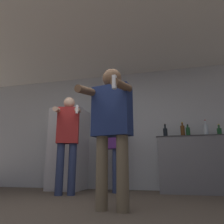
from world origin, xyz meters
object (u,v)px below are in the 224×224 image
(person_spectator_back, at_px, (110,138))
(bottle_brown_liquor, at_px, (188,132))
(refrigerator, at_px, (69,149))
(bottle_short_whiskey, at_px, (165,133))
(bottle_clear_vodka, at_px, (219,132))
(bottle_dark_rum, at_px, (183,131))
(person_woman_foreground, at_px, (112,122))
(person_man_side, at_px, (68,136))
(bottle_amber_bourbon, at_px, (206,131))

(person_spectator_back, bearing_deg, bottle_brown_liquor, 14.88)
(refrigerator, height_order, bottle_short_whiskey, refrigerator)
(refrigerator, height_order, bottle_brown_liquor, refrigerator)
(bottle_clear_vodka, distance_m, bottle_short_whiskey, 0.98)
(bottle_brown_liquor, bearing_deg, bottle_dark_rum, 180.00)
(person_woman_foreground, bearing_deg, person_man_side, 133.80)
(person_woman_foreground, bearing_deg, bottle_short_whiskey, 74.12)
(bottle_brown_liquor, height_order, bottle_clear_vodka, bottle_brown_liquor)
(bottle_dark_rum, bearing_deg, bottle_short_whiskey, 180.00)
(bottle_clear_vodka, height_order, person_man_side, person_man_side)
(bottle_clear_vodka, relative_size, bottle_short_whiskey, 0.84)
(bottle_short_whiskey, bearing_deg, bottle_amber_bourbon, -0.00)
(bottle_dark_rum, distance_m, person_man_side, 2.20)
(bottle_amber_bourbon, height_order, bottle_short_whiskey, bottle_amber_bourbon)
(bottle_dark_rum, xyz_separation_m, bottle_short_whiskey, (-0.33, 0.00, -0.02))
(person_man_side, bearing_deg, bottle_short_whiskey, 29.75)
(person_man_side, bearing_deg, person_woman_foreground, -46.20)
(bottle_amber_bourbon, height_order, person_man_side, person_man_side)
(bottle_clear_vodka, xyz_separation_m, bottle_short_whiskey, (-0.98, 0.00, 0.02))
(refrigerator, bearing_deg, bottle_short_whiskey, 2.94)
(bottle_amber_bourbon, relative_size, person_spectator_back, 0.21)
(bottle_dark_rum, xyz_separation_m, person_woman_foreground, (-0.91, -2.05, -0.18))
(bottle_dark_rum, height_order, person_spectator_back, person_spectator_back)
(bottle_brown_liquor, xyz_separation_m, person_woman_foreground, (-1.01, -2.05, -0.16))
(bottle_clear_vodka, distance_m, person_man_side, 2.80)
(person_spectator_back, bearing_deg, bottle_dark_rum, 15.89)
(bottle_clear_vodka, relative_size, person_spectator_back, 0.16)
(bottle_brown_liquor, bearing_deg, person_man_side, -155.58)
(refrigerator, relative_size, bottle_clear_vodka, 6.71)
(bottle_amber_bourbon, distance_m, bottle_clear_vodka, 0.23)
(person_woman_foreground, height_order, person_man_side, person_man_side)
(bottle_short_whiskey, bearing_deg, person_spectator_back, -159.43)
(bottle_amber_bourbon, relative_size, bottle_brown_liquor, 1.28)
(bottle_brown_liquor, relative_size, bottle_clear_vodka, 1.08)
(bottle_dark_rum, relative_size, person_man_side, 0.19)
(bottle_amber_bourbon, xyz_separation_m, bottle_clear_vodka, (0.23, 0.00, -0.04))
(bottle_short_whiskey, bearing_deg, bottle_dark_rum, -0.00)
(refrigerator, distance_m, bottle_short_whiskey, 2.03)
(bottle_dark_rum, bearing_deg, bottle_brown_liquor, 0.00)
(bottle_short_whiskey, distance_m, person_woman_foreground, 2.14)
(bottle_clear_vodka, bearing_deg, refrigerator, -178.03)
(bottle_amber_bourbon, distance_m, person_spectator_back, 1.84)
(bottle_clear_vodka, height_order, bottle_short_whiskey, bottle_short_whiskey)
(bottle_short_whiskey, distance_m, person_spectator_back, 1.11)
(bottle_amber_bourbon, distance_m, bottle_short_whiskey, 0.75)
(bottle_brown_liquor, distance_m, bottle_short_whiskey, 0.43)
(refrigerator, relative_size, person_spectator_back, 1.04)
(person_spectator_back, bearing_deg, bottle_short_whiskey, 20.57)
(bottle_amber_bourbon, relative_size, bottle_short_whiskey, 1.16)
(person_woman_foreground, distance_m, person_man_side, 1.54)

